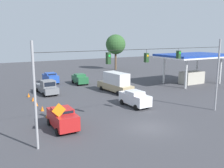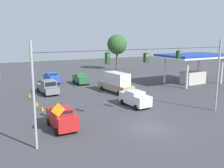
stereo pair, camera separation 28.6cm
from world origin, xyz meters
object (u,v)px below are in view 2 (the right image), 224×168
at_px(traffic_cone_second, 47,115).
at_px(traffic_cone_fifth, 34,99).
at_px(sedan_white_crossing_near, 135,98).
at_px(sedan_red_parked_shoulder, 62,118).
at_px(gas_station, 194,62).
at_px(pickup_truck_grey_withflow_far, 48,87).
at_px(sedan_blue_withflow_deep, 52,78).
at_px(traffic_cone_farthest, 29,95).
at_px(overhead_signal_span, 145,75).
at_px(box_truck_tan_oncoming_far, 116,82).
at_px(traffic_cone_third, 42,108).
at_px(tree_horizon_left, 117,45).
at_px(sedan_green_oncoming_deep, 81,79).
at_px(work_zone_sign, 58,112).
at_px(traffic_cone_fourth, 37,103).
at_px(traffic_cone_nearest, 55,122).

height_order(traffic_cone_second, traffic_cone_fifth, same).
xyz_separation_m(sedan_white_crossing_near, sedan_red_parked_shoulder, (10.22, 2.90, 0.03)).
bearing_deg(sedan_white_crossing_near, gas_station, -157.79).
relative_size(pickup_truck_grey_withflow_far, sedan_blue_withflow_deep, 1.29).
height_order(traffic_cone_farthest, gas_station, gas_station).
xyz_separation_m(overhead_signal_span, box_truck_tan_oncoming_far, (-5.22, -14.18, -3.48)).
distance_m(traffic_cone_third, tree_horizon_left, 38.24).
distance_m(pickup_truck_grey_withflow_far, traffic_cone_farthest, 3.07).
xyz_separation_m(overhead_signal_span, traffic_cone_second, (7.37, -7.15, -4.69)).
height_order(traffic_cone_fifth, traffic_cone_farthest, same).
height_order(sedan_blue_withflow_deep, sedan_green_oncoming_deep, sedan_blue_withflow_deep).
height_order(box_truck_tan_oncoming_far, work_zone_sign, box_truck_tan_oncoming_far).
bearing_deg(gas_station, pickup_truck_grey_withflow_far, -11.05).
bearing_deg(overhead_signal_span, pickup_truck_grey_withflow_far, -76.88).
distance_m(pickup_truck_grey_withflow_far, sedan_blue_withflow_deep, 8.53).
bearing_deg(sedan_white_crossing_near, overhead_signal_span, 62.41).
bearing_deg(traffic_cone_third, overhead_signal_span, 126.42).
relative_size(sedan_red_parked_shoulder, traffic_cone_fourth, 7.71).
height_order(traffic_cone_third, traffic_cone_fifth, same).
bearing_deg(traffic_cone_farthest, sedan_white_crossing_near, 132.24).
distance_m(traffic_cone_second, traffic_cone_fifth, 7.69).
relative_size(overhead_signal_span, pickup_truck_grey_withflow_far, 3.76).
relative_size(sedan_blue_withflow_deep, sedan_green_oncoming_deep, 1.02).
relative_size(box_truck_tan_oncoming_far, traffic_cone_nearest, 12.51).
bearing_deg(sedan_blue_withflow_deep, traffic_cone_fifth, 63.32).
distance_m(traffic_cone_fifth, gas_station, 28.33).
xyz_separation_m(traffic_cone_second, gas_station, (-28.29, -6.20, 3.64)).
relative_size(traffic_cone_nearest, traffic_cone_fourth, 1.00).
distance_m(pickup_truck_grey_withflow_far, traffic_cone_fourth, 6.76).
bearing_deg(gas_station, traffic_cone_fourth, 2.18).
distance_m(sedan_blue_withflow_deep, work_zone_sign, 25.19).
height_order(overhead_signal_span, box_truck_tan_oncoming_far, overhead_signal_span).
xyz_separation_m(sedan_blue_withflow_deep, sedan_red_parked_shoulder, (5.64, 23.08, 0.00)).
relative_size(sedan_white_crossing_near, tree_horizon_left, 0.50).
distance_m(sedan_red_parked_shoulder, gas_station, 29.86).
bearing_deg(sedan_white_crossing_near, work_zone_sign, 20.89).
bearing_deg(traffic_cone_fourth, sedan_white_crossing_near, 149.60).
bearing_deg(overhead_signal_span, work_zone_sign, -14.11).
bearing_deg(pickup_truck_grey_withflow_far, traffic_cone_fifth, 49.93).
distance_m(sedan_blue_withflow_deep, traffic_cone_second, 20.08).
bearing_deg(traffic_cone_farthest, sedan_red_parked_shoulder, 90.54).
relative_size(pickup_truck_grey_withflow_far, traffic_cone_third, 9.58).
relative_size(sedan_red_parked_shoulder, work_zone_sign, 1.55).
bearing_deg(gas_station, traffic_cone_nearest, 17.26).
height_order(sedan_red_parked_shoulder, traffic_cone_fifth, sedan_red_parked_shoulder).
relative_size(traffic_cone_second, tree_horizon_left, 0.06).
bearing_deg(work_zone_sign, sedan_blue_withflow_deep, -104.62).
xyz_separation_m(box_truck_tan_oncoming_far, traffic_cone_fourth, (12.53, 1.90, -1.21)).
bearing_deg(sedan_blue_withflow_deep, traffic_cone_farthest, 56.68).
relative_size(sedan_white_crossing_near, traffic_cone_farthest, 7.89).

